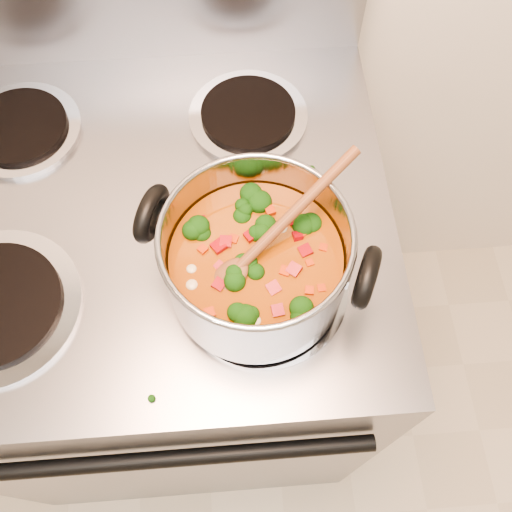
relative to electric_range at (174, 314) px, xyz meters
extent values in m
cube|color=gray|center=(0.00, 0.00, -0.01)|extent=(0.75, 0.65, 0.92)
cube|color=gray|center=(0.00, 0.31, 0.53)|extent=(0.75, 0.03, 0.16)
cylinder|color=black|center=(0.00, -0.34, 0.33)|extent=(0.64, 0.02, 0.02)
cylinder|color=#A5A5AD|center=(0.18, -0.15, 0.46)|extent=(0.23, 0.23, 0.01)
cylinder|color=black|center=(0.18, -0.15, 0.46)|extent=(0.18, 0.18, 0.01)
cylinder|color=#A5A5AD|center=(-0.18, 0.15, 0.46)|extent=(0.19, 0.19, 0.01)
cylinder|color=black|center=(-0.18, 0.15, 0.46)|extent=(0.15, 0.15, 0.01)
cylinder|color=#A5A5AD|center=(0.18, 0.15, 0.46)|extent=(0.19, 0.19, 0.01)
cylinder|color=black|center=(0.18, 0.15, 0.46)|extent=(0.15, 0.15, 0.01)
cylinder|color=#97969E|center=(0.17, -0.15, 0.53)|extent=(0.23, 0.23, 0.12)
torus|color=#97969E|center=(0.17, -0.15, 0.59)|extent=(0.23, 0.23, 0.01)
cylinder|color=#9A3E0E|center=(0.17, -0.15, 0.51)|extent=(0.21, 0.21, 0.07)
torus|color=black|center=(0.05, -0.09, 0.57)|extent=(0.05, 0.08, 0.08)
torus|color=black|center=(0.29, -0.20, 0.57)|extent=(0.05, 0.08, 0.08)
ellipsoid|color=black|center=(0.16, -0.13, 0.54)|extent=(0.04, 0.04, 0.03)
ellipsoid|color=black|center=(0.17, -0.18, 0.54)|extent=(0.04, 0.04, 0.03)
ellipsoid|color=black|center=(0.22, -0.07, 0.54)|extent=(0.04, 0.04, 0.03)
ellipsoid|color=black|center=(0.22, -0.21, 0.54)|extent=(0.04, 0.04, 0.03)
ellipsoid|color=black|center=(0.20, -0.12, 0.54)|extent=(0.04, 0.04, 0.03)
ellipsoid|color=black|center=(0.17, -0.06, 0.54)|extent=(0.04, 0.04, 0.03)
ellipsoid|color=black|center=(0.15, -0.21, 0.54)|extent=(0.04, 0.04, 0.03)
ellipsoid|color=black|center=(0.10, -0.20, 0.54)|extent=(0.04, 0.04, 0.03)
ellipsoid|color=black|center=(0.11, -0.12, 0.54)|extent=(0.04, 0.04, 0.03)
ellipsoid|color=#9C0518|center=(0.25, -0.16, 0.54)|extent=(0.01, 0.01, 0.01)
ellipsoid|color=#9C0518|center=(0.09, -0.12, 0.54)|extent=(0.01, 0.01, 0.01)
ellipsoid|color=#9C0518|center=(0.17, -0.16, 0.54)|extent=(0.01, 0.01, 0.01)
ellipsoid|color=#9C0518|center=(0.22, -0.21, 0.54)|extent=(0.01, 0.01, 0.01)
ellipsoid|color=#9C0518|center=(0.21, -0.17, 0.54)|extent=(0.01, 0.01, 0.01)
ellipsoid|color=#9C0518|center=(0.24, -0.16, 0.54)|extent=(0.01, 0.01, 0.01)
ellipsoid|color=#9C0518|center=(0.23, -0.19, 0.54)|extent=(0.01, 0.01, 0.01)
ellipsoid|color=#9C0518|center=(0.11, -0.17, 0.54)|extent=(0.01, 0.01, 0.01)
ellipsoid|color=#9C0518|center=(0.16, -0.08, 0.54)|extent=(0.01, 0.01, 0.01)
ellipsoid|color=#9C0518|center=(0.18, -0.22, 0.54)|extent=(0.01, 0.01, 0.01)
ellipsoid|color=#9C0518|center=(0.20, -0.21, 0.54)|extent=(0.01, 0.01, 0.01)
ellipsoid|color=#9C0518|center=(0.15, -0.11, 0.54)|extent=(0.01, 0.01, 0.01)
ellipsoid|color=#9C0518|center=(0.12, -0.11, 0.54)|extent=(0.01, 0.01, 0.01)
ellipsoid|color=#A82B09|center=(0.14, -0.16, 0.54)|extent=(0.01, 0.01, 0.01)
ellipsoid|color=#A82B09|center=(0.20, -0.09, 0.54)|extent=(0.01, 0.01, 0.01)
ellipsoid|color=#A82B09|center=(0.20, -0.14, 0.54)|extent=(0.01, 0.01, 0.01)
ellipsoid|color=#A82B09|center=(0.18, -0.07, 0.54)|extent=(0.01, 0.01, 0.01)
ellipsoid|color=#A82B09|center=(0.18, -0.06, 0.54)|extent=(0.01, 0.01, 0.01)
ellipsoid|color=#A82B09|center=(0.26, -0.15, 0.54)|extent=(0.01, 0.01, 0.01)
ellipsoid|color=#A82B09|center=(0.22, -0.22, 0.54)|extent=(0.01, 0.01, 0.01)
ellipsoid|color=#A82B09|center=(0.16, -0.18, 0.54)|extent=(0.01, 0.01, 0.01)
ellipsoid|color=#A82B09|center=(0.18, -0.16, 0.54)|extent=(0.01, 0.01, 0.01)
ellipsoid|color=#A82B09|center=(0.14, -0.09, 0.54)|extent=(0.01, 0.01, 0.01)
ellipsoid|color=#A82B09|center=(0.23, -0.21, 0.54)|extent=(0.01, 0.01, 0.01)
ellipsoid|color=#CFB98E|center=(0.14, -0.20, 0.54)|extent=(0.02, 0.02, 0.01)
ellipsoid|color=#CFB98E|center=(0.11, -0.18, 0.54)|extent=(0.02, 0.02, 0.01)
ellipsoid|color=#CFB98E|center=(0.17, -0.11, 0.54)|extent=(0.02, 0.02, 0.01)
ellipsoid|color=#CFB98E|center=(0.14, -0.10, 0.54)|extent=(0.02, 0.02, 0.01)
ellipsoid|color=#CFB98E|center=(0.22, -0.17, 0.54)|extent=(0.02, 0.02, 0.01)
ellipsoid|color=brown|center=(0.13, -0.17, 0.54)|extent=(0.07, 0.07, 0.04)
cylinder|color=brown|center=(0.21, -0.11, 0.58)|extent=(0.17, 0.14, 0.09)
ellipsoid|color=black|center=(0.10, 0.03, 0.46)|extent=(0.01, 0.01, 0.01)
ellipsoid|color=black|center=(0.31, -0.03, 0.46)|extent=(0.01, 0.01, 0.01)
ellipsoid|color=black|center=(0.01, -0.21, 0.46)|extent=(0.01, 0.01, 0.01)
ellipsoid|color=black|center=(0.11, -0.01, 0.46)|extent=(0.01, 0.01, 0.01)
ellipsoid|color=black|center=(0.31, -0.18, 0.46)|extent=(0.01, 0.01, 0.01)
camera|label=1|loc=(0.15, -0.46, 1.16)|focal=40.00mm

